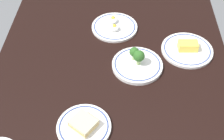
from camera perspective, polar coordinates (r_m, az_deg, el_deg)
dining_table at (r=130.08cm, az=-0.00°, el=-1.21°), size 130.64×100.84×4.00cm
plate_cheese at (r=141.48cm, az=13.72°, el=3.77°), size 22.86×22.86×4.92cm
plate_broccoli at (r=130.57cm, az=4.69°, el=1.26°), size 21.51×21.51×8.63cm
plate_sandwich at (r=111.62cm, az=-5.24°, el=-10.27°), size 19.56×19.56×4.44cm
plate_eggs at (r=149.91cm, az=0.50°, el=8.06°), size 22.03×22.03×4.51cm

